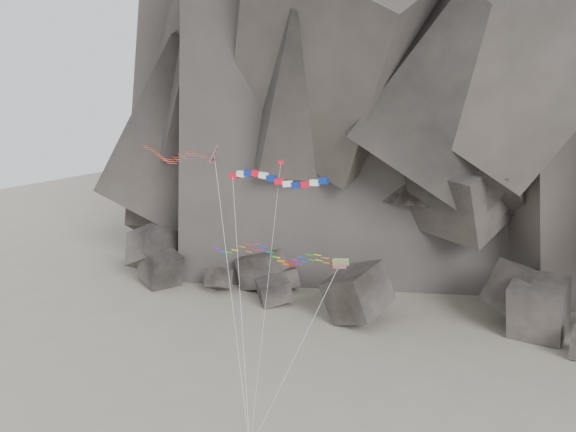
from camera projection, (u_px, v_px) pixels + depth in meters
The scene contains 6 objects.
headland at pixel (471, 9), 107.70m from camera, with size 110.00×70.00×84.00m, color #4F4741, non-canonical shape.
boulder_field at pixel (359, 291), 86.25m from camera, with size 75.54×17.97×9.53m.
delta_kite at pixel (173, 154), 57.21m from camera, with size 15.81×6.38×23.97m.
banner_kite at pixel (276, 180), 54.48m from camera, with size 9.25×8.26×21.57m.
parafoil_kite at pixel (270, 253), 52.20m from camera, with size 13.21×4.57×15.95m.
pennant_kite at pixel (273, 235), 54.24m from camera, with size 2.11×8.61×22.38m.
Camera 1 is at (26.89, -43.60, 30.71)m, focal length 40.00 mm.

